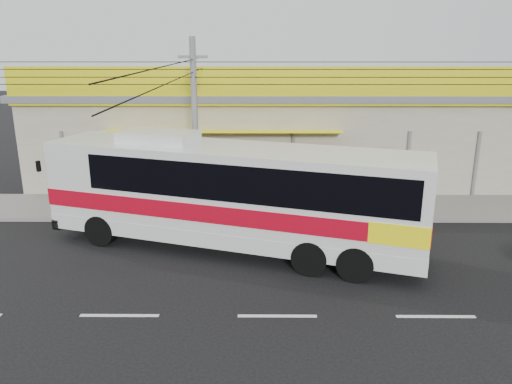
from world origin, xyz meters
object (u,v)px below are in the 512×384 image
motorbike_dark (91,203)px  utility_pole (193,72)px  coach_bus (237,190)px  motorbike_red (72,190)px

motorbike_dark → utility_pole: (4.22, -0.50, 4.97)m
coach_bus → motorbike_red: (-7.29, 4.90, -1.44)m
motorbike_red → utility_pole: bearing=-135.6°
motorbike_red → motorbike_dark: motorbike_dark is taller
motorbike_dark → utility_pole: 6.54m
coach_bus → motorbike_dark: size_ratio=7.11×
motorbike_red → motorbike_dark: size_ratio=0.98×
motorbike_red → utility_pole: utility_pole is taller
motorbike_red → utility_pole: (5.69, -2.51, 5.04)m
utility_pole → coach_bus: bearing=-56.1°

